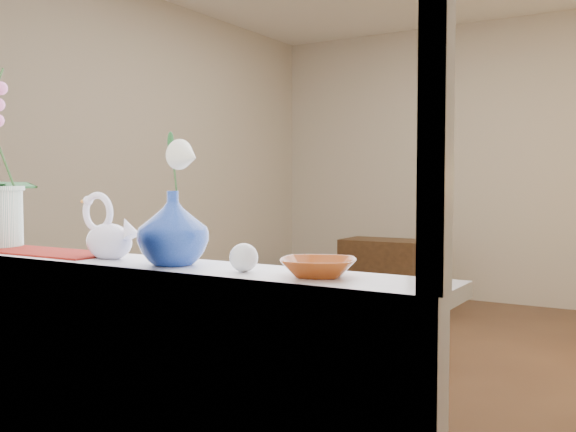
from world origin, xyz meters
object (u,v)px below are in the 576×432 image
swan (109,227)px  side_table (392,277)px  blue_vase (173,222)px  amber_dish (318,269)px  paperweight (244,258)px

swan → side_table: (-0.62, 3.86, -0.69)m
blue_vase → amber_dish: 0.48m
blue_vase → amber_dish: bearing=1.9°
blue_vase → swan: bearing=177.9°
swan → paperweight: swan is taller
amber_dish → side_table: amber_dish is taller
paperweight → side_table: (-1.15, 3.88, -0.63)m
swan → paperweight: size_ratio=3.01×
swan → blue_vase: (0.27, -0.01, 0.02)m
swan → side_table: bearing=113.9°
amber_dish → side_table: bearing=109.4°
side_table → swan: bearing=-82.7°
blue_vase → side_table: 4.03m
blue_vase → side_table: bearing=103.0°
blue_vase → paperweight: blue_vase is taller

